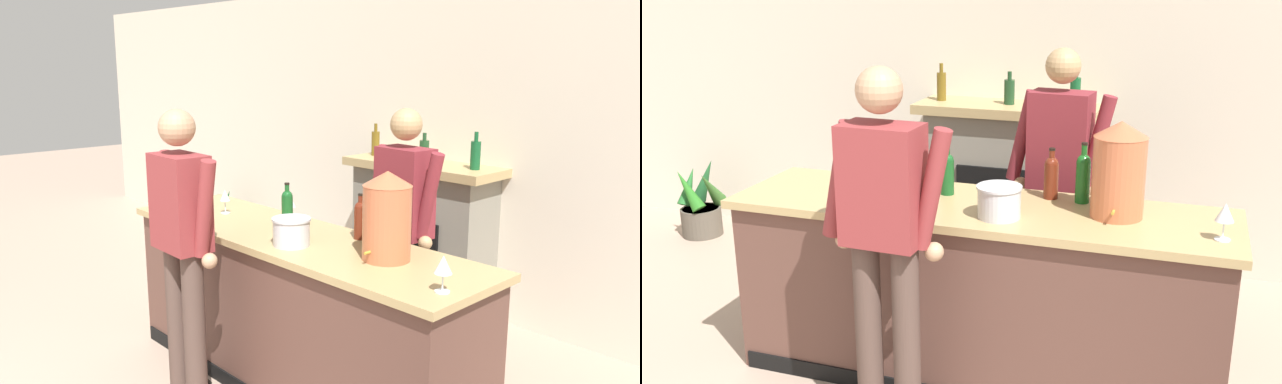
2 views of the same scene
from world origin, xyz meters
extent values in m
cube|color=beige|center=(0.00, 4.48, 1.38)|extent=(12.00, 0.07, 2.75)
cube|color=brown|center=(0.24, 2.55, 0.48)|extent=(2.61, 0.67, 0.97)
cube|color=tan|center=(0.24, 2.55, 0.99)|extent=(2.68, 0.74, 0.04)
cube|color=gray|center=(-0.04, 4.22, 0.59)|extent=(1.19, 0.44, 1.19)
cube|color=black|center=(-0.04, 3.99, 0.44)|extent=(0.66, 0.02, 0.76)
cube|color=tan|center=(-0.04, 4.20, 1.22)|extent=(1.35, 0.52, 0.07)
cylinder|color=brown|center=(-0.56, 4.20, 1.36)|extent=(0.07, 0.07, 0.21)
cylinder|color=brown|center=(-0.56, 4.20, 1.50)|extent=(0.03, 0.03, 0.07)
cylinder|color=#1C3F21|center=(-0.03, 4.20, 1.35)|extent=(0.08, 0.08, 0.18)
cylinder|color=#1C3F21|center=(-0.03, 4.20, 1.47)|extent=(0.03, 0.03, 0.06)
cylinder|color=#124F27|center=(0.46, 4.20, 1.37)|extent=(0.08, 0.08, 0.22)
cylinder|color=#124F27|center=(0.46, 4.20, 1.51)|extent=(0.03, 0.03, 0.07)
cylinder|color=#554E42|center=(-2.70, 3.96, 0.12)|extent=(0.34, 0.34, 0.24)
cylinder|color=#332319|center=(-2.70, 3.96, 0.23)|extent=(0.30, 0.30, 0.02)
cone|color=#346328|center=(-2.59, 3.98, 0.43)|extent=(0.17, 0.36, 0.37)
cone|color=#235F2F|center=(-2.72, 4.08, 0.47)|extent=(0.28, 0.15, 0.41)
cone|color=#246229|center=(-2.80, 3.96, 0.43)|extent=(0.13, 0.27, 0.35)
cone|color=#266A1E|center=(-2.71, 3.85, 0.44)|extent=(0.32, 0.16, 0.37)
cylinder|color=#4D3A33|center=(0.09, 1.91, 0.50)|extent=(0.13, 0.13, 1.00)
cylinder|color=#4D3A33|center=(-0.11, 1.92, 0.50)|extent=(0.13, 0.13, 1.00)
cube|color=maroon|center=(-0.01, 1.91, 1.28)|extent=(0.37, 0.23, 0.55)
cylinder|color=maroon|center=(0.22, 1.93, 1.28)|extent=(0.20, 0.08, 0.57)
sphere|color=tan|center=(0.22, 1.95, 0.98)|extent=(0.09, 0.09, 0.09)
cylinder|color=maroon|center=(-0.24, 1.94, 1.28)|extent=(0.20, 0.08, 0.57)
sphere|color=tan|center=(-0.24, 1.96, 0.98)|extent=(0.09, 0.09, 0.09)
sphere|color=tan|center=(-0.01, 1.91, 1.71)|extent=(0.21, 0.21, 0.21)
cylinder|color=black|center=(0.44, 3.27, 0.47)|extent=(0.13, 0.13, 0.93)
cube|color=black|center=(0.43, 3.20, 0.04)|extent=(0.12, 0.25, 0.07)
cylinder|color=black|center=(0.64, 3.25, 0.47)|extent=(0.13, 0.13, 0.93)
cube|color=black|center=(0.63, 3.18, 0.04)|extent=(0.12, 0.25, 0.07)
cube|color=maroon|center=(0.54, 3.26, 1.23)|extent=(0.38, 0.25, 0.59)
cylinder|color=maroon|center=(0.31, 3.26, 1.24)|extent=(0.20, 0.08, 0.57)
sphere|color=tan|center=(0.30, 3.24, 0.94)|extent=(0.09, 0.09, 0.09)
cylinder|color=maroon|center=(0.76, 3.22, 1.24)|extent=(0.20, 0.08, 0.57)
sphere|color=tan|center=(0.76, 3.20, 0.94)|extent=(0.09, 0.09, 0.09)
sphere|color=tan|center=(0.54, 3.26, 1.67)|extent=(0.21, 0.21, 0.21)
cylinder|color=#BB623F|center=(0.96, 2.60, 1.22)|extent=(0.26, 0.26, 0.41)
cone|color=#BB623F|center=(0.96, 2.60, 1.46)|extent=(0.27, 0.27, 0.08)
cylinder|color=#B29333|center=(0.96, 2.44, 1.08)|extent=(0.02, 0.04, 0.02)
cylinder|color=silver|center=(0.40, 2.40, 1.09)|extent=(0.22, 0.22, 0.15)
cylinder|color=silver|center=(0.40, 2.40, 1.17)|extent=(0.23, 0.23, 0.01)
cylinder|color=#17531A|center=(0.75, 2.77, 1.13)|extent=(0.08, 0.08, 0.23)
sphere|color=#17531A|center=(0.75, 2.77, 1.24)|extent=(0.07, 0.07, 0.07)
cylinder|color=#17531A|center=(0.75, 2.77, 1.28)|extent=(0.03, 0.03, 0.09)
cylinder|color=black|center=(0.75, 2.77, 1.33)|extent=(0.03, 0.03, 0.01)
cylinder|color=#5E2012|center=(0.58, 2.79, 1.11)|extent=(0.08, 0.08, 0.19)
sphere|color=#5E2012|center=(0.58, 2.79, 1.21)|extent=(0.08, 0.08, 0.08)
cylinder|color=#5E2012|center=(0.58, 2.79, 1.24)|extent=(0.03, 0.03, 0.08)
cylinder|color=black|center=(0.58, 2.79, 1.29)|extent=(0.03, 0.03, 0.01)
cylinder|color=#175221|center=(0.02, 2.69, 1.11)|extent=(0.07, 0.07, 0.19)
sphere|color=#175221|center=(0.02, 2.69, 1.21)|extent=(0.07, 0.07, 0.07)
cylinder|color=#175221|center=(0.02, 2.69, 1.24)|extent=(0.03, 0.03, 0.08)
cylinder|color=black|center=(0.02, 2.69, 1.29)|extent=(0.03, 0.03, 0.01)
cylinder|color=silver|center=(1.46, 2.41, 1.02)|extent=(0.07, 0.07, 0.01)
cylinder|color=silver|center=(1.46, 2.41, 1.06)|extent=(0.01, 0.01, 0.09)
cone|color=silver|center=(1.46, 2.41, 1.15)|extent=(0.09, 0.09, 0.09)
cylinder|color=silver|center=(-0.52, 2.57, 1.02)|extent=(0.07, 0.07, 0.01)
cylinder|color=silver|center=(-0.52, 2.57, 1.06)|extent=(0.01, 0.01, 0.09)
cone|color=silver|center=(-0.52, 2.57, 1.14)|extent=(0.07, 0.07, 0.08)
cylinder|color=silver|center=(-0.10, 2.82, 1.02)|extent=(0.07, 0.07, 0.01)
cylinder|color=silver|center=(-0.10, 2.82, 1.06)|extent=(0.01, 0.01, 0.07)
cone|color=silver|center=(-0.10, 2.82, 1.13)|extent=(0.08, 0.08, 0.08)
camera|label=1|loc=(3.07, 0.12, 2.06)|focal=35.00mm
camera|label=2|loc=(1.29, -0.87, 2.18)|focal=40.00mm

